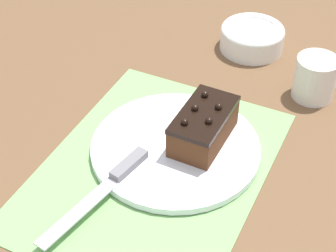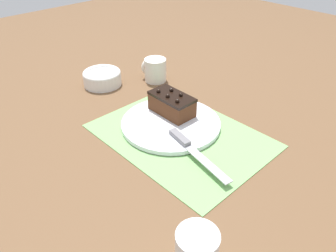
# 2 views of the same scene
# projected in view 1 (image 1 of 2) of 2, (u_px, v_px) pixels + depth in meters

# --- Properties ---
(ground_plane) EXTENTS (3.00, 3.00, 0.00)m
(ground_plane) POSITION_uv_depth(u_px,v_px,m) (154.00, 170.00, 0.91)
(ground_plane) COLOR brown
(placemat_woven) EXTENTS (0.46, 0.34, 0.00)m
(placemat_woven) POSITION_uv_depth(u_px,v_px,m) (154.00, 169.00, 0.91)
(placemat_woven) COLOR #7AB266
(placemat_woven) RESTS_ON ground_plane
(cake_plate) EXTENTS (0.28, 0.28, 0.01)m
(cake_plate) POSITION_uv_depth(u_px,v_px,m) (176.00, 148.00, 0.93)
(cake_plate) COLOR white
(cake_plate) RESTS_ON placemat_woven
(chocolate_cake) EXTENTS (0.14, 0.08, 0.07)m
(chocolate_cake) POSITION_uv_depth(u_px,v_px,m) (204.00, 126.00, 0.92)
(chocolate_cake) COLOR #512D19
(chocolate_cake) RESTS_ON cake_plate
(serving_knife) EXTENTS (0.23, 0.06, 0.01)m
(serving_knife) POSITION_uv_depth(u_px,v_px,m) (113.00, 180.00, 0.86)
(serving_knife) COLOR slate
(serving_knife) RESTS_ON cake_plate
(small_bowl) EXTENTS (0.13, 0.13, 0.05)m
(small_bowl) POSITION_uv_depth(u_px,v_px,m) (252.00, 37.00, 1.16)
(small_bowl) COLOR white
(small_bowl) RESTS_ON ground_plane
(coffee_mug) EXTENTS (0.09, 0.08, 0.08)m
(coffee_mug) POSITION_uv_depth(u_px,v_px,m) (315.00, 77.00, 1.03)
(coffee_mug) COLOR silver
(coffee_mug) RESTS_ON ground_plane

